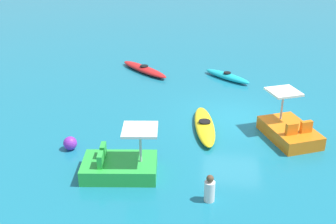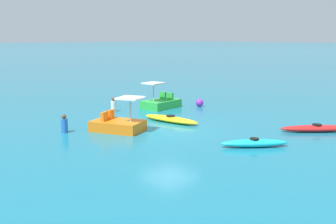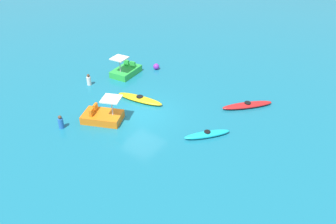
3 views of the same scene
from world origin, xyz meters
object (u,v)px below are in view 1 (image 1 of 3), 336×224
Objects in this scene: kayak_yellow at (205,126)px; kayak_cyan at (227,76)px; pedal_boat_orange at (289,130)px; person_by_kayaks at (210,190)px; kayak_red at (144,69)px; pedal_boat_green at (120,165)px; buoy_purple at (70,143)px.

kayak_yellow is 1.37× the size of kayak_cyan.
kayak_yellow is 3.22m from pedal_boat_orange.
kayak_cyan is at bearing -1.68° from person_by_kayaks.
pedal_boat_green is (-9.90, -1.18, 0.17)m from kayak_red.
kayak_red is 11.65m from person_by_kayaks.
person_by_kayaks is (-0.99, -2.95, 0.05)m from pedal_boat_green.
pedal_boat_orange is at bearing -75.73° from buoy_purple.
buoy_purple reaches higher than kayak_red.
pedal_boat_green is (-9.46, 3.26, 0.17)m from kayak_cyan.
pedal_boat_orange is 3.19× the size of person_by_kayaks.
kayak_yellow is 1.35× the size of pedal_boat_green.
person_by_kayaks reaches higher than buoy_purple.
kayak_yellow is at bearing 172.58° from kayak_cyan.
kayak_cyan is 10.46m from person_by_kayaks.
pedal_boat_green is 5.26× the size of buoy_purple.
person_by_kayaks reaches higher than kayak_red.
kayak_cyan is 6.59m from pedal_boat_orange.
pedal_boat_green is at bearing 120.34° from pedal_boat_orange.
kayak_yellow is 5.90m from kayak_cyan.
kayak_yellow is 4.63m from person_by_kayaks.
pedal_boat_orange is at bearing -158.21° from kayak_cyan.
pedal_boat_orange is at bearing -59.66° from pedal_boat_green.
buoy_purple is (-8.57, 1.01, 0.09)m from kayak_red.
pedal_boat_orange is 6.61m from pedal_boat_green.
pedal_boat_orange is at bearing -133.64° from kayak_red.
person_by_kayaks is (-10.90, -4.13, 0.22)m from kayak_red.
pedal_boat_orange and pedal_boat_green have the same top height.
kayak_red is 4.46m from kayak_cyan.
buoy_purple is 5.64m from person_by_kayaks.
kayak_red is 8.63m from buoy_purple.
person_by_kayaks is (-10.45, 0.31, 0.22)m from kayak_cyan.
kayak_cyan is 0.99× the size of pedal_boat_green.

